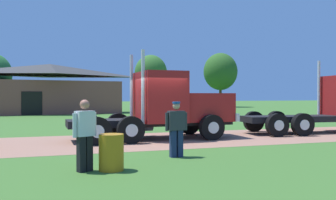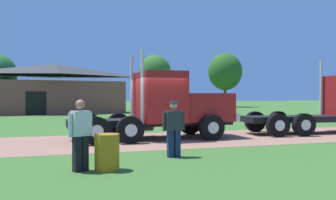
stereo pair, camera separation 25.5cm
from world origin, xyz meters
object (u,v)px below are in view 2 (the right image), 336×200
visitor_walking_mid (174,127)px  shed_building (54,90)px  truck_foreground_white (169,107)px  visitor_by_barrel (80,132)px  steel_barrel (107,152)px

visitor_walking_mid → shed_building: bearing=97.1°
truck_foreground_white → visitor_walking_mid: 4.70m
visitor_walking_mid → visitor_by_barrel: visitor_by_barrel is taller
truck_foreground_white → steel_barrel: truck_foreground_white is taller
visitor_by_barrel → shed_building: bearing=91.6°
visitor_walking_mid → steel_barrel: size_ratio=1.86×
visitor_by_barrel → shed_building: size_ratio=0.12×
truck_foreground_white → steel_barrel: (-3.38, -5.82, -0.89)m
steel_barrel → truck_foreground_white: bearing=59.9°
visitor_walking_mid → steel_barrel: visitor_walking_mid is taller
visitor_walking_mid → shed_building: 28.87m
shed_building → visitor_by_barrel: bearing=-88.4°
truck_foreground_white → visitor_by_barrel: size_ratio=4.07×
visitor_by_barrel → truck_foreground_white: bearing=55.2°
truck_foreground_white → visitor_walking_mid: size_ratio=4.27×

